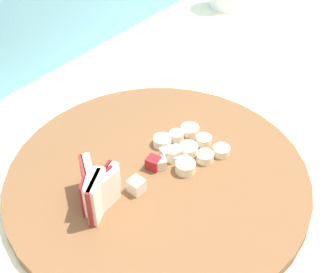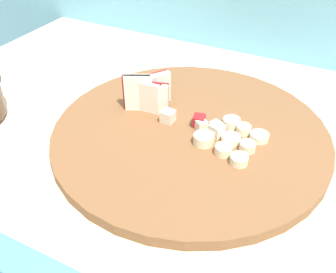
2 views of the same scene
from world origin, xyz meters
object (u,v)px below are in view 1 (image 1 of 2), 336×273
cutting_board (158,180)px  apple_wedge_fan (97,189)px  apple_dice_pile (163,164)px  banana_slice_rows (189,148)px

cutting_board → apple_wedge_fan: (-0.09, 0.03, 0.04)m
apple_wedge_fan → apple_dice_pile: bearing=-13.0°
apple_wedge_fan → apple_dice_pile: 0.11m
cutting_board → apple_dice_pile: apple_dice_pile is taller
apple_wedge_fan → cutting_board: bearing=-16.8°
cutting_board → apple_wedge_fan: 0.10m
cutting_board → banana_slice_rows: 0.07m
cutting_board → banana_slice_rows: (0.07, -0.00, 0.02)m
cutting_board → apple_dice_pile: bearing=10.8°
apple_dice_pile → banana_slice_rows: (0.05, -0.01, -0.00)m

